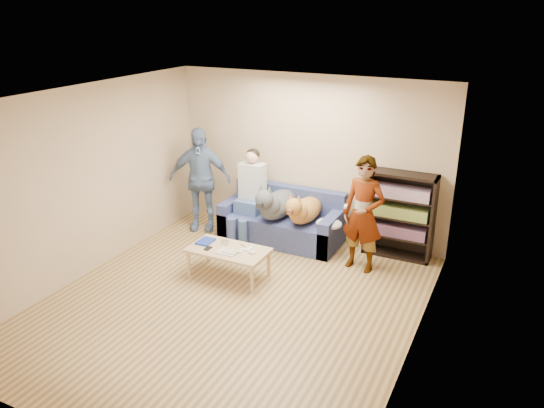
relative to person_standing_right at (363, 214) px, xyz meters
The scene contains 27 objects.
ground 2.21m from the person_standing_right, 125.25° to the right, with size 5.00×5.00×0.00m, color brown.
ceiling 2.71m from the person_standing_right, 125.25° to the right, with size 5.00×5.00×0.00m, color white.
wall_back 1.52m from the person_standing_right, 145.08° to the left, with size 4.50×4.50×0.00m, color tan.
wall_front 4.36m from the person_standing_right, 105.82° to the right, with size 4.50×4.50×0.00m, color tan.
wall_left 3.85m from the person_standing_right, 154.00° to the right, with size 5.00×5.00×0.00m, color tan.
wall_right 2.04m from the person_standing_right, 57.49° to the right, with size 5.00×5.00×0.00m, color tan.
blanket 0.70m from the person_standing_right, 158.95° to the left, with size 0.40×0.34×0.14m, color #B4B5BA.
person_standing_right is the anchor object (origin of this frame).
person_standing_left 2.86m from the person_standing_right, behind, with size 1.02×0.42×1.74m, color #677CA5.
held_controller 0.32m from the person_standing_right, 135.00° to the right, with size 0.04×0.11×0.03m, color silver.
notebook_blue 2.25m from the person_standing_right, 153.18° to the right, with size 0.20×0.26×0.03m, color #1B3198.
papers 1.95m from the person_standing_right, 143.00° to the right, with size 0.26×0.20×0.01m, color beige.
magazine 1.91m from the person_standing_right, 142.93° to the right, with size 0.22×0.17×0.01m, color #B5AE91.
camera_silver 1.97m from the person_standing_right, 151.28° to the right, with size 0.11×0.06×0.05m, color silver.
controller_a 1.65m from the person_standing_right, 143.76° to the right, with size 0.04×0.13×0.03m, color white.
controller_b 1.64m from the person_standing_right, 139.72° to the right, with size 0.09×0.06×0.03m, color silver.
headphone_cup_a 1.78m from the person_standing_right, 142.13° to the right, with size 0.07×0.07×0.02m, color silver.
headphone_cup_b 1.74m from the person_standing_right, 144.27° to the right, with size 0.07×0.07×0.02m, color silver.
pen_orange 2.04m from the person_standing_right, 142.83° to the right, with size 0.01×0.01×0.14m, color orange.
pen_black 1.74m from the person_standing_right, 149.15° to the right, with size 0.01×0.01×0.14m, color black.
wallet 2.20m from the person_standing_right, 147.36° to the right, with size 0.07×0.12×0.01m, color black.
sofa 1.59m from the person_standing_right, 163.59° to the left, with size 1.90×0.85×0.82m.
person_seated 1.98m from the person_standing_right, behind, with size 0.40×0.73×1.47m.
dog_gray 1.49m from the person_standing_right, behind, with size 0.46×1.27×0.67m.
dog_tan 1.06m from the person_standing_right, 165.78° to the left, with size 0.40×1.16×0.58m.
coffee_table 1.94m from the person_standing_right, 146.33° to the right, with size 1.10×0.60×0.42m.
bookshelf 0.77m from the person_standing_right, 60.77° to the left, with size 1.00×0.34×1.30m.
Camera 1 is at (3.04, -5.02, 3.58)m, focal length 35.00 mm.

